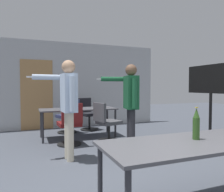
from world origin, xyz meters
TOP-DOWN VIEW (x-y plane):
  - back_wall at (-0.03, 5.31)m, footprint 5.49×0.12m
  - conference_table_near at (0.27, 0.21)m, footprint 2.06×0.76m
  - conference_table_far at (-0.18, 3.84)m, footprint 1.86×0.72m
  - tv_screen at (2.20, 1.98)m, footprint 0.44×1.29m
  - person_near_casual at (0.53, 2.37)m, footprint 0.74×0.67m
  - person_left_plaid at (-0.72, 2.24)m, footprint 0.79×0.58m
  - office_chair_near_pushed at (-0.33, 4.42)m, footprint 0.62×0.66m
  - office_chair_far_right at (0.31, 3.16)m, footprint 0.62×0.57m
  - office_chair_side_rolled at (-0.52, 3.14)m, footprint 0.52×0.56m
  - office_chair_mid_tucked at (0.29, 4.72)m, footprint 0.59×0.63m
  - beer_bottle at (0.25, 0.26)m, footprint 0.07×0.07m

SIDE VIEW (x-z plane):
  - office_chair_far_right at x=0.31m, z-range -0.04..0.87m
  - office_chair_near_pushed at x=-0.33m, z-range -0.03..0.88m
  - office_chair_side_rolled at x=-0.52m, z-range -0.03..0.88m
  - office_chair_mid_tucked at x=0.29m, z-range -0.03..0.89m
  - conference_table_far at x=-0.18m, z-range 0.29..1.01m
  - conference_table_near at x=0.27m, z-range 0.30..1.02m
  - beer_bottle at x=0.25m, z-range 0.71..1.04m
  - person_near_casual at x=0.53m, z-range 0.19..1.89m
  - person_left_plaid at x=-0.72m, z-range 0.19..1.91m
  - tv_screen at x=2.20m, z-range 0.26..1.99m
  - back_wall at x=-0.03m, z-range -0.01..2.62m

